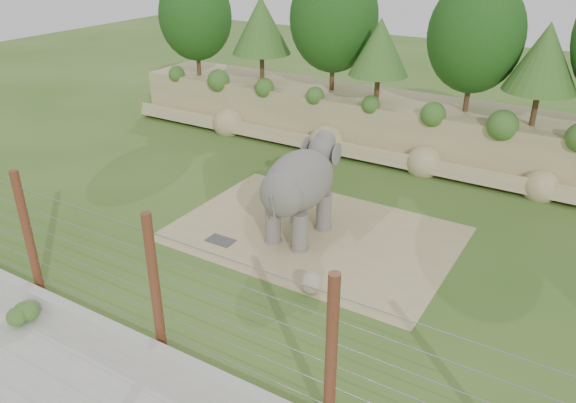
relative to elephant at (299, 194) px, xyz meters
The scene contains 9 objects.
ground 3.10m from the elephant, 91.91° to the right, with size 90.00×90.00×0.00m, color #325D1A.
back_embankment 10.33m from the elephant, 87.15° to the left, with size 30.00×5.52×8.77m.
dirt_patch 1.76m from the elephant, 43.25° to the left, with size 10.00×7.00×0.02m, color tan.
drain_grate 3.27m from the elephant, 139.92° to the right, with size 1.00×0.60×0.03m, color #262628.
elephant is the anchor object (origin of this frame).
stone_ball 3.84m from the elephant, 53.85° to the right, with size 0.69×0.69×0.69m, color gray.
retaining_wall 7.74m from the elephant, 90.66° to the right, with size 26.00×0.35×0.50m, color #ABAA9F.
barrier_fence 7.12m from the elephant, 90.70° to the right, with size 20.26×0.26×4.00m.
walkway_shrub 9.44m from the elephant, 115.88° to the right, with size 0.65×0.65×0.65m, color #2F6220.
Camera 1 is at (8.99, -12.84, 10.04)m, focal length 35.00 mm.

